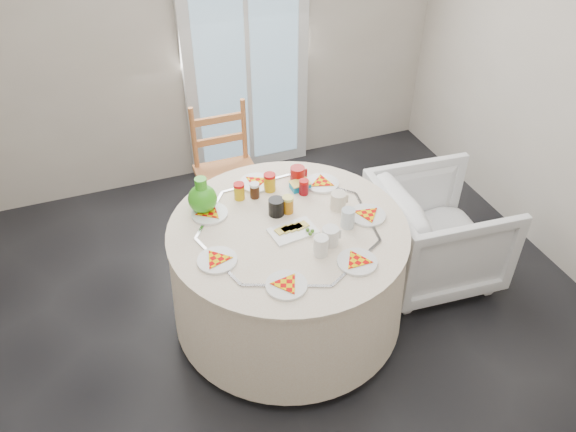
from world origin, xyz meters
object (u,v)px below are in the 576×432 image
object	(u,v)px
table	(288,273)
wooden_chair	(228,174)
green_pitcher	(202,190)
armchair	(437,227)

from	to	relation	value
table	wooden_chair	distance (m)	0.99
table	wooden_chair	bearing A→B (deg)	94.68
table	green_pitcher	world-z (taller)	green_pitcher
armchair	green_pitcher	xyz separation A→B (m)	(-1.44, 0.27, 0.48)
wooden_chair	armchair	bearing A→B (deg)	-39.78
table	wooden_chair	world-z (taller)	wooden_chair
wooden_chair	green_pitcher	size ratio (longest dim) A/B	4.41
armchair	green_pitcher	world-z (taller)	green_pitcher
table	green_pitcher	xyz separation A→B (m)	(-0.40, 0.31, 0.49)
table	armchair	distance (m)	1.04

